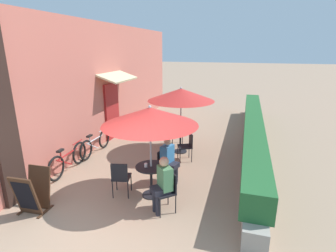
{
  "coord_description": "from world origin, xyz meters",
  "views": [
    {
      "loc": [
        2.39,
        -3.42,
        3.36
      ],
      "look_at": [
        0.15,
        4.1,
        1.0
      ],
      "focal_mm": 28.0,
      "sensor_mm": 36.0,
      "label": 1
    }
  ],
  "objects_px": {
    "cafe_chair_mid_right": "(187,144)",
    "coffee_cup_mid": "(176,130)",
    "bicycle_second": "(95,144)",
    "menu_board": "(33,192)",
    "cafe_chair_near_left": "(121,176)",
    "patio_table_near": "(151,175)",
    "seated_patron_near_right": "(163,182)",
    "patio_table_mid": "(180,137)",
    "coffee_cup_near": "(146,165)",
    "cafe_chair_mid_left": "(174,131)",
    "seated_patron_near_back": "(169,159)",
    "cafe_chair_near_right": "(167,189)",
    "cafe_chair_near_back": "(165,164)",
    "bicycle_leaning": "(68,160)",
    "patio_umbrella_near": "(150,116)",
    "patio_umbrella_mid": "(181,95)"
  },
  "relations": [
    {
      "from": "patio_table_near",
      "to": "cafe_chair_near_left",
      "type": "height_order",
      "value": "cafe_chair_near_left"
    },
    {
      "from": "patio_table_near",
      "to": "cafe_chair_mid_left",
      "type": "relative_size",
      "value": 0.86
    },
    {
      "from": "patio_table_near",
      "to": "patio_umbrella_near",
      "type": "height_order",
      "value": "patio_umbrella_near"
    },
    {
      "from": "cafe_chair_mid_left",
      "to": "cafe_chair_mid_right",
      "type": "height_order",
      "value": "same"
    },
    {
      "from": "patio_umbrella_near",
      "to": "cafe_chair_near_left",
      "type": "relative_size",
      "value": 2.5
    },
    {
      "from": "patio_table_near",
      "to": "seated_patron_near_right",
      "type": "relative_size",
      "value": 0.6
    },
    {
      "from": "bicycle_second",
      "to": "menu_board",
      "type": "bearing_deg",
      "value": -81.58
    },
    {
      "from": "coffee_cup_mid",
      "to": "bicycle_second",
      "type": "distance_m",
      "value": 2.67
    },
    {
      "from": "cafe_chair_near_left",
      "to": "patio_table_near",
      "type": "bearing_deg",
      "value": 6.24
    },
    {
      "from": "patio_table_mid",
      "to": "coffee_cup_near",
      "type": "bearing_deg",
      "value": -91.83
    },
    {
      "from": "patio_table_mid",
      "to": "coffee_cup_mid",
      "type": "distance_m",
      "value": 0.32
    },
    {
      "from": "cafe_chair_near_left",
      "to": "cafe_chair_mid_left",
      "type": "relative_size",
      "value": 1.0
    },
    {
      "from": "bicycle_second",
      "to": "coffee_cup_mid",
      "type": "bearing_deg",
      "value": 18.64
    },
    {
      "from": "bicycle_leaning",
      "to": "patio_umbrella_near",
      "type": "bearing_deg",
      "value": -13.48
    },
    {
      "from": "seated_patron_near_back",
      "to": "cafe_chair_mid_right",
      "type": "bearing_deg",
      "value": -167.48
    },
    {
      "from": "patio_table_near",
      "to": "cafe_chair_mid_right",
      "type": "distance_m",
      "value": 2.25
    },
    {
      "from": "cafe_chair_mid_left",
      "to": "patio_umbrella_mid",
      "type": "bearing_deg",
      "value": 6.24
    },
    {
      "from": "bicycle_second",
      "to": "menu_board",
      "type": "height_order",
      "value": "menu_board"
    },
    {
      "from": "cafe_chair_mid_right",
      "to": "coffee_cup_mid",
      "type": "distance_m",
      "value": 0.75
    },
    {
      "from": "coffee_cup_near",
      "to": "bicycle_second",
      "type": "height_order",
      "value": "coffee_cup_near"
    },
    {
      "from": "cafe_chair_near_right",
      "to": "bicycle_leaning",
      "type": "bearing_deg",
      "value": 30.11
    },
    {
      "from": "coffee_cup_near",
      "to": "menu_board",
      "type": "relative_size",
      "value": 0.1
    },
    {
      "from": "bicycle_second",
      "to": "cafe_chair_near_right",
      "type": "bearing_deg",
      "value": -36.16
    },
    {
      "from": "patio_umbrella_near",
      "to": "coffee_cup_mid",
      "type": "height_order",
      "value": "patio_umbrella_near"
    },
    {
      "from": "cafe_chair_near_back",
      "to": "bicycle_second",
      "type": "bearing_deg",
      "value": -96.14
    },
    {
      "from": "patio_table_mid",
      "to": "coffee_cup_mid",
      "type": "xyz_separation_m",
      "value": [
        -0.13,
        -0.11,
        0.27
      ]
    },
    {
      "from": "seated_patron_near_back",
      "to": "cafe_chair_mid_right",
      "type": "distance_m",
      "value": 1.57
    },
    {
      "from": "patio_umbrella_near",
      "to": "cafe_chair_mid_right",
      "type": "distance_m",
      "value": 2.66
    },
    {
      "from": "cafe_chair_mid_left",
      "to": "coffee_cup_mid",
      "type": "xyz_separation_m",
      "value": [
        0.24,
        -0.71,
        0.28
      ]
    },
    {
      "from": "seated_patron_near_right",
      "to": "patio_umbrella_near",
      "type": "bearing_deg",
      "value": -2.9
    },
    {
      "from": "cafe_chair_mid_left",
      "to": "menu_board",
      "type": "distance_m",
      "value": 5.04
    },
    {
      "from": "seated_patron_near_back",
      "to": "cafe_chair_near_right",
      "type": "bearing_deg",
      "value": 31.77
    },
    {
      "from": "cafe_chair_near_right",
      "to": "cafe_chair_near_back",
      "type": "xyz_separation_m",
      "value": [
        -0.4,
        1.15,
        0.0
      ]
    },
    {
      "from": "cafe_chair_near_left",
      "to": "coffee_cup_mid",
      "type": "xyz_separation_m",
      "value": [
        0.53,
        2.94,
        0.28
      ]
    },
    {
      "from": "bicycle_second",
      "to": "patio_umbrella_mid",
      "type": "bearing_deg",
      "value": 19.99
    },
    {
      "from": "patio_table_mid",
      "to": "bicycle_second",
      "type": "relative_size",
      "value": 0.43
    },
    {
      "from": "cafe_chair_near_left",
      "to": "bicycle_leaning",
      "type": "height_order",
      "value": "cafe_chair_near_left"
    },
    {
      "from": "coffee_cup_near",
      "to": "patio_umbrella_mid",
      "type": "height_order",
      "value": "patio_umbrella_mid"
    },
    {
      "from": "coffee_cup_near",
      "to": "patio_umbrella_mid",
      "type": "relative_size",
      "value": 0.04
    },
    {
      "from": "coffee_cup_mid",
      "to": "bicycle_leaning",
      "type": "height_order",
      "value": "coffee_cup_mid"
    },
    {
      "from": "seated_patron_near_back",
      "to": "coffee_cup_mid",
      "type": "xyz_separation_m",
      "value": [
        -0.37,
        2.05,
        0.11
      ]
    },
    {
      "from": "patio_table_near",
      "to": "coffee_cup_mid",
      "type": "xyz_separation_m",
      "value": [
        -0.14,
        2.71,
        0.27
      ]
    },
    {
      "from": "seated_patron_near_right",
      "to": "patio_table_mid",
      "type": "xyz_separation_m",
      "value": [
        -0.46,
        3.35,
        -0.16
      ]
    },
    {
      "from": "coffee_cup_near",
      "to": "patio_table_mid",
      "type": "relative_size",
      "value": 0.12
    },
    {
      "from": "cafe_chair_mid_left",
      "to": "bicycle_second",
      "type": "distance_m",
      "value": 2.74
    },
    {
      "from": "bicycle_second",
      "to": "seated_patron_near_right",
      "type": "bearing_deg",
      "value": -37.77
    },
    {
      "from": "cafe_chair_near_left",
      "to": "bicycle_leaning",
      "type": "bearing_deg",
      "value": 146.6
    },
    {
      "from": "cafe_chair_near_right",
      "to": "cafe_chair_mid_left",
      "type": "bearing_deg",
      "value": -29.82
    },
    {
      "from": "bicycle_leaning",
      "to": "seated_patron_near_back",
      "type": "bearing_deg",
      "value": 0.33
    },
    {
      "from": "cafe_chair_mid_left",
      "to": "menu_board",
      "type": "xyz_separation_m",
      "value": [
        -1.81,
        -4.71,
        -0.06
      ]
    }
  ]
}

